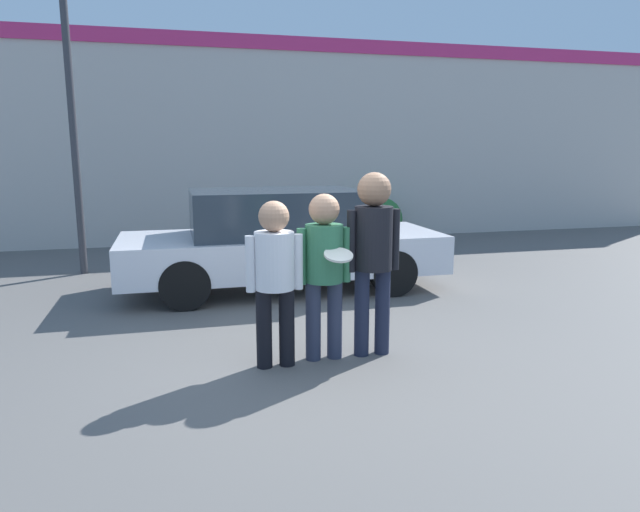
% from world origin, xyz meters
% --- Properties ---
extents(ground_plane, '(56.00, 56.00, 0.00)m').
position_xyz_m(ground_plane, '(0.00, 0.00, 0.00)').
color(ground_plane, '#5B5956').
extents(storefront_building, '(24.00, 0.22, 4.46)m').
position_xyz_m(storefront_building, '(0.00, 7.62, 2.26)').
color(storefront_building, beige).
rests_on(storefront_building, ground).
extents(person_left, '(0.54, 0.37, 1.60)m').
position_xyz_m(person_left, '(-0.39, -0.03, 0.95)').
color(person_left, black).
rests_on(person_left, ground).
extents(person_middle_with_frisbee, '(0.54, 0.58, 1.65)m').
position_xyz_m(person_middle_with_frisbee, '(0.12, 0.05, 0.98)').
color(person_middle_with_frisbee, '#2D3347').
rests_on(person_middle_with_frisbee, ground).
extents(person_right, '(0.55, 0.38, 1.84)m').
position_xyz_m(person_right, '(0.62, 0.05, 1.13)').
color(person_right, '#1E2338').
rests_on(person_right, ground).
extents(parked_car_near, '(4.66, 1.80, 1.48)m').
position_xyz_m(parked_car_near, '(0.24, 3.00, 0.74)').
color(parked_car_near, silver).
rests_on(parked_car_near, ground).
extents(street_lamp, '(1.33, 0.35, 5.74)m').
position_xyz_m(street_lamp, '(-2.54, 4.91, 3.53)').
color(street_lamp, '#38383D').
rests_on(street_lamp, ground).
extents(shrub, '(0.99, 0.99, 0.99)m').
position_xyz_m(shrub, '(3.29, 6.94, 0.49)').
color(shrub, '#2D6B33').
rests_on(shrub, ground).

